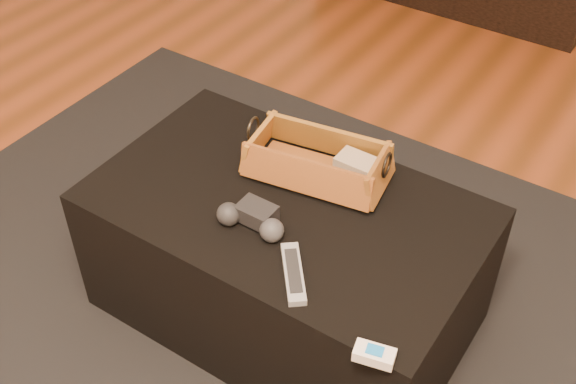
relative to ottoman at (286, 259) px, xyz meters
The scene contains 9 objects.
floor 0.44m from the ottoman, 107.35° to the right, with size 5.00×5.50×0.01m, color brown.
area_rug 0.22m from the ottoman, 90.00° to the right, with size 2.60×2.00×0.01m, color black.
ottoman is the anchor object (origin of this frame).
tv_remote 0.26m from the ottoman, 93.18° to the left, with size 0.20×0.04×0.02m, color black.
cloth_bundle 0.32m from the ottoman, 60.09° to the left, with size 0.10×0.07×0.06m, color tan.
wicker_basket 0.29m from the ottoman, 85.87° to the left, with size 0.40×0.25×0.13m.
game_controller 0.27m from the ottoman, 98.02° to the right, with size 0.18×0.10×0.06m.
silver_remote 0.33m from the ottoman, 52.49° to the right, with size 0.15×0.17×0.02m.
cream_gadget 0.56m from the ottoman, 35.78° to the right, with size 0.09×0.06×0.03m.
Camera 1 is at (0.86, -0.78, 1.66)m, focal length 45.00 mm.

